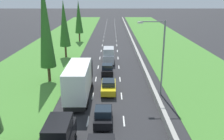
% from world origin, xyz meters
% --- Properties ---
extents(ground_plane, '(300.00, 300.00, 0.00)m').
position_xyz_m(ground_plane, '(0.00, 60.00, 0.00)').
color(ground_plane, '#28282B').
rests_on(ground_plane, ground).
extents(grass_verge_left, '(14.00, 140.00, 0.04)m').
position_xyz_m(grass_verge_left, '(-12.65, 60.00, 0.02)').
color(grass_verge_left, '#478433').
rests_on(grass_verge_left, ground).
extents(grass_verge_right, '(14.00, 140.00, 0.04)m').
position_xyz_m(grass_verge_right, '(14.35, 60.00, 0.02)').
color(grass_verge_right, '#478433').
rests_on(grass_verge_right, ground).
extents(median_barrier, '(0.44, 120.00, 0.85)m').
position_xyz_m(median_barrier, '(5.70, 60.00, 0.42)').
color(median_barrier, '#9E9B93').
rests_on(median_barrier, ground).
extents(lane_markings, '(3.64, 116.00, 0.01)m').
position_xyz_m(lane_markings, '(0.00, 60.00, 0.01)').
color(lane_markings, white).
rests_on(lane_markings, ground).
extents(black_van_left_lane, '(1.96, 4.90, 2.82)m').
position_xyz_m(black_van_left_lane, '(-3.44, 16.19, 1.40)').
color(black_van_left_lane, black).
rests_on(black_van_left_lane, ground).
extents(black_hatchback_centre_lane, '(1.74, 3.90, 1.72)m').
position_xyz_m(black_hatchback_centre_lane, '(-0.23, 20.55, 0.84)').
color(black_hatchback_centre_lane, black).
rests_on(black_hatchback_centre_lane, ground).
extents(white_box_truck_left_lane, '(2.46, 9.40, 4.18)m').
position_xyz_m(white_box_truck_left_lane, '(-3.25, 26.67, 2.18)').
color(white_box_truck_left_lane, black).
rests_on(white_box_truck_left_lane, ground).
extents(yellow_sedan_centre_lane, '(1.82, 4.50, 1.64)m').
position_xyz_m(yellow_sedan_centre_lane, '(0.16, 28.17, 0.81)').
color(yellow_sedan_centre_lane, yellow).
rests_on(yellow_sedan_centre_lane, ground).
extents(black_hatchback_centre_lane_fifth, '(1.74, 3.90, 1.72)m').
position_xyz_m(black_hatchback_centre_lane_fifth, '(-0.12, 35.03, 0.84)').
color(black_hatchback_centre_lane_fifth, black).
rests_on(black_hatchback_centre_lane_fifth, ground).
extents(silver_van_centre_lane, '(1.96, 4.90, 2.82)m').
position_xyz_m(silver_van_centre_lane, '(0.00, 41.59, 1.40)').
color(silver_van_centre_lane, silver).
rests_on(silver_van_centre_lane, ground).
extents(poplar_tree_second, '(2.15, 2.15, 14.04)m').
position_xyz_m(poplar_tree_second, '(-8.21, 32.11, 8.07)').
color(poplar_tree_second, '#4C3823').
rests_on(poplar_tree_second, ground).
extents(poplar_tree_third, '(2.07, 2.07, 10.88)m').
position_xyz_m(poplar_tree_third, '(-8.42, 45.82, 6.49)').
color(poplar_tree_third, '#4C3823').
rests_on(poplar_tree_third, ground).
extents(poplar_tree_fourth, '(2.06, 2.06, 10.38)m').
position_xyz_m(poplar_tree_fourth, '(-7.84, 62.06, 6.24)').
color(poplar_tree_fourth, '#4C3823').
rests_on(poplar_tree_fourth, ground).
extents(street_light_mast, '(3.20, 0.28, 9.00)m').
position_xyz_m(street_light_mast, '(6.23, 27.52, 5.23)').
color(street_light_mast, gray).
rests_on(street_light_mast, ground).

